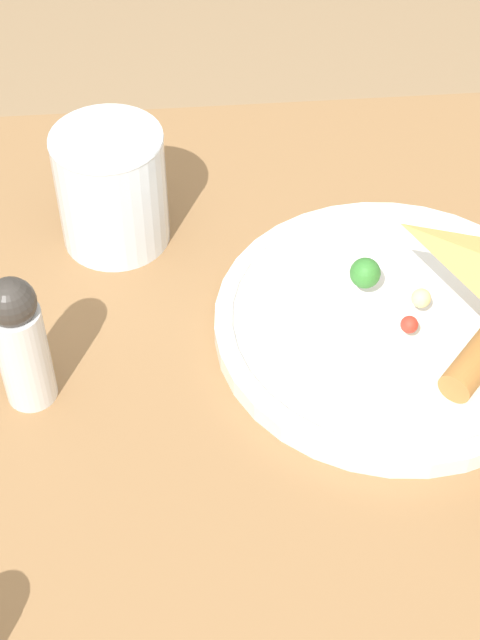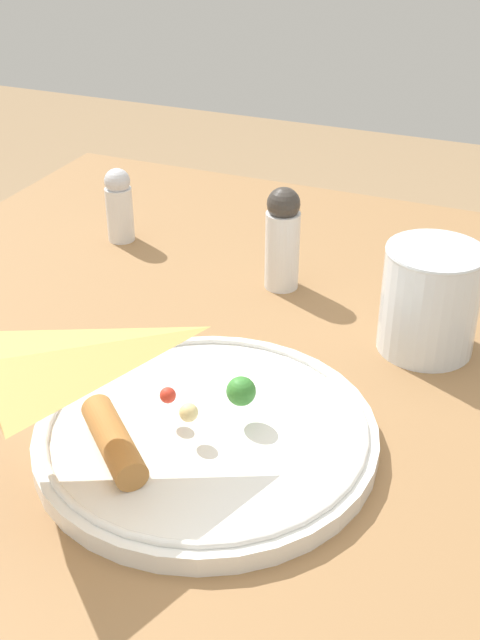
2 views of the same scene
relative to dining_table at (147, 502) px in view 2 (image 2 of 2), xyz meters
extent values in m
cube|color=olive|center=(0.00, 0.00, 0.10)|extent=(1.04, 0.75, 0.03)
cube|color=#4C3823|center=(0.47, 0.33, -0.26)|extent=(0.06, 0.06, 0.68)
cylinder|color=white|center=(-0.02, -0.07, 0.12)|extent=(0.26, 0.26, 0.02)
torus|color=white|center=(-0.02, -0.07, 0.13)|extent=(0.25, 0.25, 0.01)
pyramid|color=#DBA351|center=(-0.02, -0.08, 0.14)|extent=(0.18, 0.17, 0.02)
cylinder|color=#B77A3D|center=(-0.08, -0.02, 0.14)|extent=(0.08, 0.08, 0.02)
sphere|color=red|center=(-0.03, -0.04, 0.15)|extent=(0.01, 0.01, 0.01)
sphere|color=#388433|center=(-0.01, -0.09, 0.15)|extent=(0.02, 0.02, 0.02)
sphere|color=#EFDB93|center=(-0.04, -0.07, 0.15)|extent=(0.01, 0.01, 0.01)
cylinder|color=white|center=(0.18, -0.20, 0.16)|extent=(0.09, 0.09, 0.10)
cylinder|color=#F4CC66|center=(0.18, -0.20, 0.15)|extent=(0.08, 0.08, 0.08)
torus|color=white|center=(0.18, -0.20, 0.21)|extent=(0.09, 0.09, 0.00)
cylinder|color=silver|center=(0.27, 0.17, 0.14)|extent=(0.03, 0.03, 0.06)
sphere|color=silver|center=(0.27, 0.17, 0.18)|extent=(0.03, 0.03, 0.03)
cylinder|color=silver|center=(0.24, -0.04, 0.15)|extent=(0.04, 0.04, 0.08)
sphere|color=#38332D|center=(0.24, -0.04, 0.20)|extent=(0.03, 0.03, 0.03)
camera|label=1|loc=(0.13, 0.41, 0.65)|focal=55.00mm
camera|label=2|loc=(-0.46, -0.28, 0.51)|focal=45.00mm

